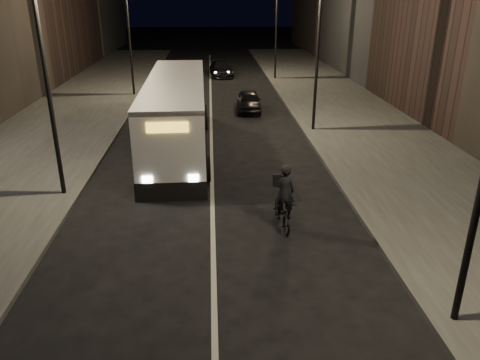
{
  "coord_description": "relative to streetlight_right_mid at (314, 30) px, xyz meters",
  "views": [
    {
      "loc": [
        0.05,
        -12.57,
        7.29
      ],
      "look_at": [
        0.93,
        1.56,
        1.5
      ],
      "focal_mm": 35.0,
      "sensor_mm": 36.0,
      "label": 1
    }
  ],
  "objects": [
    {
      "name": "city_bus",
      "position": [
        -6.96,
        -2.39,
        -3.52
      ],
      "size": [
        3.16,
        12.66,
        3.39
      ],
      "rotation": [
        0.0,
        0.0,
        0.02
      ],
      "color": "white",
      "rests_on": "ground"
    },
    {
      "name": "sidewalk_right",
      "position": [
        3.17,
        2.0,
        -5.28
      ],
      "size": [
        7.0,
        70.0,
        0.16
      ],
      "primitive_type": "cube",
      "color": "#343432",
      "rests_on": "ground"
    },
    {
      "name": "cyclist_on_bicycle",
      "position": [
        -3.04,
        -10.95,
        -4.61
      ],
      "size": [
        0.84,
        2.0,
        2.24
      ],
      "rotation": [
        0.0,
        0.0,
        0.09
      ],
      "color": "black",
      "rests_on": "ground"
    },
    {
      "name": "car_near",
      "position": [
        -2.89,
        4.99,
        -4.72
      ],
      "size": [
        1.66,
        3.8,
        1.27
      ],
      "primitive_type": "imported",
      "rotation": [
        0.0,
        0.0,
        -0.04
      ],
      "color": "black",
      "rests_on": "ground"
    },
    {
      "name": "streetlight_right_far",
      "position": [
        0.0,
        16.0,
        0.0
      ],
      "size": [
        1.2,
        0.44,
        8.12
      ],
      "color": "black",
      "rests_on": "sidewalk_right"
    },
    {
      "name": "streetlight_left_near",
      "position": [
        -10.66,
        -8.0,
        0.0
      ],
      "size": [
        1.2,
        0.44,
        8.12
      ],
      "color": "black",
      "rests_on": "sidewalk_left"
    },
    {
      "name": "sidewalk_left",
      "position": [
        -13.83,
        2.0,
        -5.28
      ],
      "size": [
        7.0,
        70.0,
        0.16
      ],
      "primitive_type": "cube",
      "color": "#343432",
      "rests_on": "ground"
    },
    {
      "name": "ground",
      "position": [
        -5.33,
        -12.0,
        -5.36
      ],
      "size": [
        180.0,
        180.0,
        0.0
      ],
      "primitive_type": "plane",
      "color": "black",
      "rests_on": "ground"
    },
    {
      "name": "car_mid",
      "position": [
        -8.51,
        18.49,
        -4.73
      ],
      "size": [
        1.47,
        3.89,
        1.27
      ],
      "primitive_type": "imported",
      "rotation": [
        0.0,
        0.0,
        3.11
      ],
      "color": "#38383A",
      "rests_on": "ground"
    },
    {
      "name": "streetlight_left_far",
      "position": [
        -10.66,
        10.0,
        0.0
      ],
      "size": [
        1.2,
        0.44,
        8.12
      ],
      "color": "black",
      "rests_on": "sidewalk_left"
    },
    {
      "name": "streetlight_right_mid",
      "position": [
        0.0,
        0.0,
        0.0
      ],
      "size": [
        1.2,
        0.44,
        8.12
      ],
      "color": "black",
      "rests_on": "sidewalk_right"
    },
    {
      "name": "car_far",
      "position": [
        -4.32,
        18.3,
        -4.71
      ],
      "size": [
        2.31,
        4.67,
        1.31
      ],
      "primitive_type": "imported",
      "rotation": [
        0.0,
        0.0,
        0.11
      ],
      "color": "black",
      "rests_on": "ground"
    }
  ]
}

